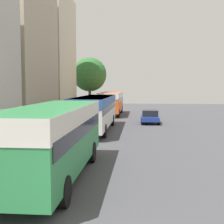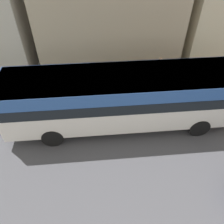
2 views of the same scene
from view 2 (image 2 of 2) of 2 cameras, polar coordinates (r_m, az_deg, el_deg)
bus_following at (r=10.25m, az=3.53°, el=4.77°), size 2.60×11.29×2.87m
pedestrian_near_curb at (r=13.87m, az=12.11°, el=10.67°), size 0.43×0.43×1.72m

